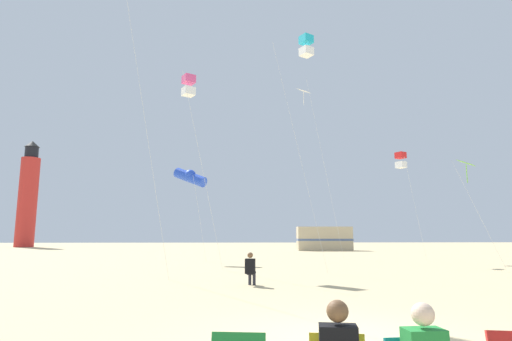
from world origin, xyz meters
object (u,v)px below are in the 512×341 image
Objects in this scene: kite_box_cyan at (306,46)px; kite_flyer_standing at (251,268)px; kite_box_scarlet at (401,160)px; kite_tube_blue at (190,177)px; kite_box_rainbow at (189,86)px; rv_van_tan at (324,239)px; kite_diamond_lime at (467,166)px; lighthouse_distant at (28,197)px; kite_diamond_white at (305,99)px.

kite_flyer_standing is at bearing -118.50° from kite_box_cyan.
kite_box_scarlet is 0.61× the size of kite_box_cyan.
kite_tube_blue is 0.83× the size of kite_box_scarlet.
kite_box_rainbow is 6.79m from kite_box_cyan.
kite_box_cyan is 1.92× the size of rv_van_tan.
kite_flyer_standing is 14.49m from kite_tube_blue.
kite_box_scarlet is at bearing -84.33° from rv_van_tan.
kite_box_rainbow is at bearing 173.67° from kite_box_cyan.
kite_box_rainbow is at bearing -155.04° from kite_box_scarlet.
kite_box_scarlet reaches higher than kite_diamond_lime.
lighthouse_distant is at bearing 126.64° from kite_tube_blue.
kite_diamond_white is at bearing 79.78° from kite_box_cyan.
lighthouse_distant is at bearing 136.53° from kite_diamond_lime.
kite_tube_blue is 15.05m from kite_box_scarlet.
rv_van_tan is at bearing 73.46° from kite_diamond_white.
kite_flyer_standing is 0.19× the size of kite_diamond_lime.
kite_tube_blue is at bearing -158.90° from kite_diamond_white.
kite_box_scarlet is 21.55m from rv_van_tan.
kite_box_rainbow is 0.83× the size of kite_box_cyan.
kite_diamond_lime is at bearing -43.47° from lighthouse_distant.
rv_van_tan is at bearing 96.37° from kite_diamond_lime.
kite_box_cyan reaches higher than kite_flyer_standing.
kite_diamond_white is 13.14m from kite_diamond_lime.
kite_flyer_standing is 0.18× the size of rv_van_tan.
lighthouse_distant reaches higher than rv_van_tan.
rv_van_tan is at bearing -22.43° from lighthouse_distant.
kite_tube_blue reaches higher than rv_van_tan.
kite_diamond_white is 2.05× the size of rv_van_tan.
kite_diamond_lime is (16.85, -4.46, 0.16)m from kite_tube_blue.
rv_van_tan is (13.59, 27.54, -8.44)m from kite_box_rainbow.
kite_diamond_white reaches higher than kite_tube_blue.
kite_diamond_lime is 0.37× the size of lighthouse_distant.
kite_tube_blue reaches higher than kite_diamond_lime.
kite_tube_blue is 11.59m from kite_box_cyan.
lighthouse_distant reaches higher than kite_diamond_white.
rv_van_tan is at bearing -92.80° from kite_flyer_standing.
rv_van_tan is (10.52, 34.40, 0.78)m from kite_flyer_standing.
kite_tube_blue is at bearing 134.24° from kite_box_cyan.
kite_box_rainbow reaches higher than kite_tube_blue.
kite_flyer_standing is 0.07× the size of lighthouse_distant.
kite_box_rainbow is 0.62× the size of lighthouse_distant.
kite_box_cyan is (6.79, -6.98, 6.29)m from kite_tube_blue.
kite_tube_blue is 0.51× the size of kite_box_cyan.
kite_diamond_lime is 0.50× the size of kite_box_cyan.
kite_box_rainbow is 1.36× the size of kite_box_scarlet.
rv_van_tan is (-0.99, 20.75, -5.72)m from kite_box_scarlet.
kite_box_rainbow is at bearing -130.70° from kite_diamond_white.
kite_box_cyan is (3.34, 6.15, 11.37)m from kite_flyer_standing.
kite_diamond_white is 1.75× the size of kite_box_scarlet.
kite_tube_blue is 17.43m from kite_diamond_lime.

